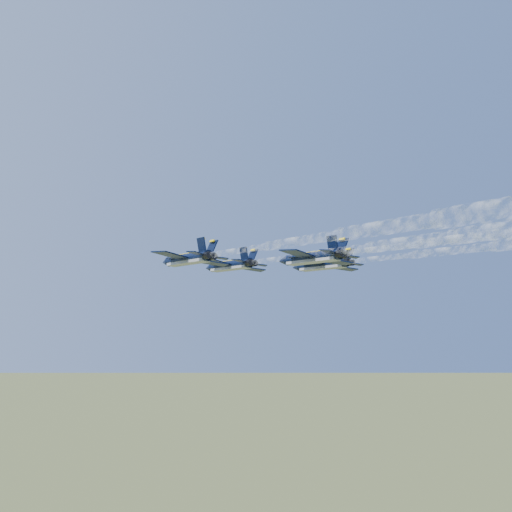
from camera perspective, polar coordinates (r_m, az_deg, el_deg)
jet_lead at (r=118.67m, az=-2.13°, el=-0.77°), size 11.97×15.58×3.50m
jet_left at (r=104.02m, az=-5.54°, el=-0.24°), size 11.97×15.58×3.50m
jet_right at (r=117.24m, az=5.27°, el=-0.71°), size 11.97×15.58×3.50m
jet_slot at (r=101.20m, az=4.46°, el=-0.13°), size 11.97×15.58×3.50m
smoke_trail_lead at (r=85.06m, az=13.10°, el=0.79°), size 7.39×55.40×2.15m
smoke_trail_left at (r=69.20m, az=11.38°, el=1.93°), size 7.39×55.40×2.15m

